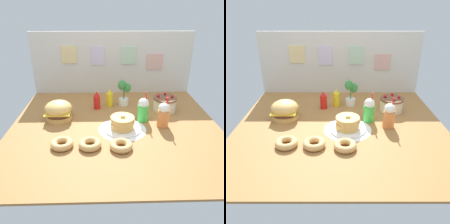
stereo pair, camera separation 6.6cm
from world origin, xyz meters
TOP-DOWN VIEW (x-y plane):
  - ground_plane at (0.00, 0.00)m, footprint 2.17×2.01m
  - back_wall at (0.00, 1.00)m, footprint 2.17×0.04m
  - doily_mat at (0.07, -0.08)m, footprint 0.48×0.48m
  - burger at (-0.61, 0.18)m, footprint 0.29×0.29m
  - pancake_stack at (0.07, -0.08)m, footprint 0.37×0.37m
  - layer_cake at (0.60, 0.37)m, footprint 0.27×0.27m
  - ketchup_bottle at (-0.20, 0.44)m, footprint 0.08×0.08m
  - mustard_bottle at (-0.05, 0.52)m, footprint 0.08×0.08m
  - cream_soda_cup at (0.31, 0.11)m, footprint 0.12×0.12m
  - orange_float_cup at (0.50, -0.02)m, footprint 0.12×0.12m
  - donut_pink_glaze at (-0.49, -0.37)m, footprint 0.20×0.20m
  - donut_chocolate at (-0.24, -0.38)m, footprint 0.20×0.20m
  - donut_vanilla at (0.04, -0.41)m, footprint 0.20×0.20m
  - potted_plant at (0.13, 0.54)m, footprint 0.16×0.13m

SIDE VIEW (x-z plane):
  - ground_plane at x=0.00m, z-range -0.02..0.00m
  - doily_mat at x=0.07m, z-range 0.00..0.00m
  - donut_pink_glaze at x=-0.49m, z-range 0.00..0.06m
  - donut_chocolate at x=-0.24m, z-range 0.00..0.06m
  - donut_vanilla at x=0.04m, z-range 0.00..0.06m
  - pancake_stack at x=0.07m, z-range -0.02..0.15m
  - layer_cake at x=0.60m, z-range -0.02..0.18m
  - burger at x=-0.61m, z-range -0.01..0.20m
  - ketchup_bottle at x=-0.20m, z-range -0.01..0.21m
  - mustard_bottle at x=-0.05m, z-range -0.01..0.21m
  - cream_soda_cup at x=0.31m, z-range -0.04..0.29m
  - orange_float_cup at x=0.50m, z-range -0.04..0.29m
  - potted_plant at x=0.13m, z-range 0.01..0.35m
  - back_wall at x=0.00m, z-range 0.00..0.84m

